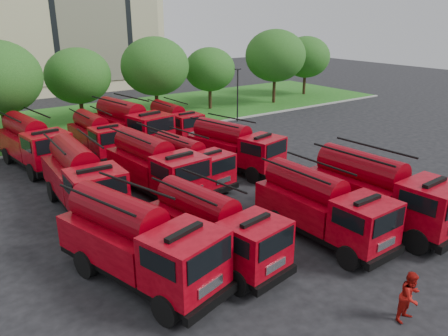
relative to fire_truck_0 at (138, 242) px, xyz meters
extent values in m
plane|color=black|center=(7.50, 2.22, -1.71)|extent=(140.00, 140.00, 0.00)
cube|color=#1A5316|center=(7.50, 28.22, -1.65)|extent=(70.00, 16.00, 0.12)
cube|color=gray|center=(7.50, 20.12, -1.64)|extent=(70.00, 0.30, 0.14)
cylinder|color=#382314|center=(-0.50, 23.72, -0.31)|extent=(0.36, 0.36, 2.80)
cylinder|color=#382314|center=(6.50, 26.22, -0.49)|extent=(0.36, 0.36, 2.45)
ellipsoid|color=#194413|center=(6.50, 26.22, 2.98)|extent=(5.88, 5.88, 5.00)
cylinder|color=#382314|center=(13.50, 24.72, -0.35)|extent=(0.36, 0.36, 2.73)
ellipsoid|color=#194413|center=(13.50, 24.72, 3.51)|extent=(6.55, 6.55, 5.57)
cylinder|color=#382314|center=(20.50, 25.72, -0.57)|extent=(0.36, 0.36, 2.27)
ellipsoid|color=#194413|center=(20.50, 25.72, 2.64)|extent=(5.46, 5.46, 4.64)
cylinder|color=#382314|center=(28.50, 24.22, -0.28)|extent=(0.36, 0.36, 2.87)
ellipsoid|color=#194413|center=(28.50, 24.22, 3.78)|extent=(6.89, 6.89, 5.85)
cylinder|color=#382314|center=(35.50, 26.22, -0.45)|extent=(0.36, 0.36, 2.52)
ellipsoid|color=#194413|center=(35.50, 26.22, 3.11)|extent=(6.05, 6.05, 5.14)
cylinder|color=black|center=(19.50, 19.42, 0.79)|extent=(0.14, 0.14, 5.00)
cube|color=black|center=(19.50, 19.42, 3.34)|extent=(0.60, 0.25, 0.12)
cube|color=black|center=(0.00, 0.01, -1.03)|extent=(4.28, 7.67, 0.31)
cube|color=black|center=(0.99, -3.55, -1.09)|extent=(2.58, 0.95, 0.36)
cube|color=#980512|center=(0.67, -2.40, 0.14)|extent=(3.08, 2.90, 2.03)
cube|color=black|center=(0.99, -3.52, 0.61)|extent=(2.12, 0.64, 0.89)
cube|color=#980512|center=(-0.31, 1.12, -0.20)|extent=(3.75, 5.31, 1.36)
cylinder|color=#630008|center=(-0.31, 1.12, 0.91)|extent=(2.69, 4.64, 1.56)
cylinder|color=black|center=(-0.43, -2.92, -1.14)|extent=(0.66, 1.20, 1.15)
cylinder|color=black|center=(1.88, -2.27, -1.14)|extent=(0.66, 1.20, 1.15)
cylinder|color=black|center=(-1.66, 1.50, -1.14)|extent=(0.66, 1.20, 1.15)
cylinder|color=black|center=(0.65, 2.14, -1.14)|extent=(0.66, 1.20, 1.15)
cube|color=black|center=(3.26, -0.43, -1.10)|extent=(3.18, 6.83, 0.28)
cube|color=black|center=(3.79, -3.72, -1.15)|extent=(2.35, 0.61, 0.33)
cube|color=#980512|center=(3.62, -2.66, -0.05)|extent=(2.60, 2.40, 1.83)
cube|color=black|center=(3.79, -3.69, 0.38)|extent=(1.95, 0.36, 0.80)
cube|color=#980512|center=(3.09, 0.59, -0.35)|extent=(2.96, 4.63, 1.22)
cylinder|color=#630008|center=(3.09, 0.59, 0.65)|extent=(2.02, 4.11, 1.41)
cylinder|color=black|center=(2.58, -3.01, -1.20)|extent=(0.49, 1.07, 1.03)
cylinder|color=black|center=(4.71, -2.67, -1.20)|extent=(0.49, 1.07, 1.03)
cylinder|color=black|center=(1.92, 1.06, -1.20)|extent=(0.49, 1.07, 1.03)
cylinder|color=black|center=(4.05, 1.41, -1.20)|extent=(0.49, 1.07, 1.03)
cube|color=black|center=(8.38, -1.71, -1.08)|extent=(2.40, 6.87, 0.29)
cube|color=black|center=(8.46, -5.17, -1.13)|extent=(2.44, 0.30, 0.34)
cube|color=#980512|center=(8.44, -4.05, 0.02)|extent=(2.44, 2.20, 1.90)
cube|color=black|center=(8.46, -5.14, 0.45)|extent=(2.05, 0.10, 0.83)
cube|color=#980512|center=(8.36, -0.64, -0.30)|extent=(2.49, 4.53, 1.27)
cylinder|color=#630008|center=(8.36, -0.64, 0.73)|extent=(1.56, 4.12, 1.46)
cylinder|color=black|center=(7.32, -4.27, -1.18)|extent=(0.37, 1.08, 1.07)
cylinder|color=black|center=(9.56, -4.21, -1.18)|extent=(0.37, 1.08, 1.07)
cylinder|color=black|center=(7.22, 0.01, -1.18)|extent=(0.37, 1.08, 1.07)
cylinder|color=black|center=(9.46, 0.07, -1.18)|extent=(0.37, 1.08, 1.07)
cube|color=black|center=(11.82, -2.34, -1.02)|extent=(2.83, 7.55, 0.32)
cube|color=#980512|center=(11.96, -4.88, 0.17)|extent=(2.72, 2.47, 2.07)
cube|color=#980512|center=(11.76, -1.17, -0.17)|extent=(2.86, 5.02, 1.38)
cylinder|color=#630008|center=(11.76, -1.17, 0.96)|extent=(1.83, 4.54, 1.59)
cylinder|color=black|center=(10.75, -5.16, -1.13)|extent=(0.43, 1.19, 1.17)
cylinder|color=black|center=(13.19, -5.03, -1.13)|extent=(0.43, 1.19, 1.17)
cylinder|color=black|center=(10.50, -0.49, -1.13)|extent=(0.43, 1.19, 1.17)
cylinder|color=black|center=(12.94, -0.36, -1.13)|extent=(0.43, 1.19, 1.17)
cube|color=black|center=(0.50, 8.06, -1.03)|extent=(2.70, 7.46, 0.32)
cube|color=black|center=(0.36, 4.33, -1.08)|extent=(2.64, 0.36, 0.37)
cube|color=#980512|center=(0.40, 5.54, 0.16)|extent=(2.67, 2.41, 2.06)
cube|color=black|center=(0.36, 4.36, 0.63)|extent=(2.21, 0.14, 0.90)
cube|color=#980512|center=(0.54, 9.22, -0.18)|extent=(2.76, 4.94, 1.37)
cylinder|color=#630008|center=(0.54, 9.22, 0.94)|extent=(1.75, 4.48, 1.58)
cylinder|color=black|center=(-0.82, 5.37, -1.13)|extent=(0.41, 1.17, 1.16)
cylinder|color=black|center=(1.60, 5.28, -1.13)|extent=(0.41, 1.17, 1.16)
cylinder|color=black|center=(-0.64, 10.01, -1.13)|extent=(0.41, 1.17, 1.16)
cylinder|color=black|center=(1.78, 9.91, -1.13)|extent=(0.41, 1.17, 1.16)
cube|color=black|center=(4.63, 7.66, -1.04)|extent=(3.07, 7.44, 0.31)
cube|color=black|center=(4.99, 4.01, -1.09)|extent=(2.60, 0.51, 0.36)
cube|color=#980512|center=(4.87, 5.19, 0.12)|extent=(2.74, 2.51, 2.02)
cube|color=black|center=(4.98, 4.04, 0.59)|extent=(2.17, 0.26, 0.88)
cube|color=#980512|center=(4.52, 8.80, -0.21)|extent=(2.98, 4.98, 1.34)
cylinder|color=#630008|center=(4.52, 8.80, 0.89)|extent=(1.96, 4.47, 1.55)
cylinder|color=black|center=(3.71, 4.87, -1.14)|extent=(0.47, 1.17, 1.14)
cylinder|color=black|center=(6.07, 5.10, -1.14)|extent=(0.47, 1.17, 1.14)
cylinder|color=black|center=(3.27, 9.40, -1.14)|extent=(0.47, 1.17, 1.14)
cylinder|color=black|center=(5.63, 9.63, -1.14)|extent=(0.47, 1.17, 1.14)
cube|color=black|center=(7.00, 7.84, -1.14)|extent=(2.85, 6.39, 0.26)
cube|color=black|center=(7.42, 4.73, -1.18)|extent=(2.21, 0.52, 0.31)
cube|color=#980512|center=(7.28, 5.74, -0.15)|extent=(2.40, 2.22, 1.72)
cube|color=black|center=(7.42, 4.76, 0.25)|extent=(1.84, 0.29, 0.75)
cube|color=#980512|center=(6.87, 8.80, -0.43)|extent=(2.69, 4.31, 1.15)
cylinder|color=#630008|center=(6.87, 8.80, 0.50)|extent=(1.81, 3.85, 1.32)
cylinder|color=black|center=(6.30, 5.43, -1.23)|extent=(0.44, 1.00, 0.97)
cylinder|color=black|center=(8.31, 5.70, -1.23)|extent=(0.44, 1.00, 0.97)
cylinder|color=black|center=(5.78, 9.27, -1.23)|extent=(0.44, 1.00, 0.97)
cylinder|color=black|center=(7.79, 9.55, -1.23)|extent=(0.44, 1.00, 0.97)
cube|color=black|center=(10.84, 8.33, -1.08)|extent=(3.68, 7.14, 0.29)
cube|color=black|center=(11.60, 4.96, -1.13)|extent=(2.43, 0.77, 0.34)
cube|color=#980512|center=(11.35, 6.05, 0.02)|extent=(2.80, 2.61, 1.90)
cube|color=black|center=(11.59, 4.99, 0.45)|extent=(2.00, 0.50, 0.83)
cube|color=#980512|center=(10.60, 9.37, -0.30)|extent=(3.31, 4.89, 1.27)
cylinder|color=#630008|center=(10.60, 9.37, 0.73)|extent=(2.32, 4.31, 1.46)
cylinder|color=black|center=(10.30, 5.61, -1.18)|extent=(0.57, 1.12, 1.07)
cylinder|color=black|center=(12.48, 6.11, -1.18)|extent=(0.57, 1.12, 1.07)
cylinder|color=black|center=(9.36, 9.79, -1.18)|extent=(0.57, 1.12, 1.07)
cylinder|color=black|center=(11.54, 10.28, -1.18)|extent=(0.57, 1.12, 1.07)
cube|color=black|center=(0.03, 16.81, -1.03)|extent=(3.35, 7.55, 0.31)
cube|color=black|center=(0.53, 13.15, -1.09)|extent=(2.62, 0.61, 0.36)
cube|color=#980512|center=(0.37, 14.33, 0.14)|extent=(2.84, 2.61, 2.03)
cube|color=black|center=(0.53, 13.18, 0.61)|extent=(2.17, 0.34, 0.89)
cube|color=#980512|center=(-0.12, 17.95, -0.20)|extent=(3.17, 5.09, 1.35)
cylinder|color=#630008|center=(-0.12, 17.95, 0.91)|extent=(2.13, 4.55, 1.56)
cylinder|color=black|center=(-0.79, 13.97, -1.14)|extent=(0.51, 1.18, 1.15)
cylinder|color=black|center=(1.58, 14.29, -1.14)|extent=(0.51, 1.18, 1.15)
cylinder|color=black|center=(-1.40, 18.51, -1.14)|extent=(0.51, 1.18, 1.15)
cylinder|color=black|center=(0.97, 18.83, -1.14)|extent=(0.51, 1.18, 1.15)
cube|color=black|center=(4.50, 16.78, -1.11)|extent=(2.31, 6.55, 0.28)
cube|color=black|center=(4.59, 13.49, -1.15)|extent=(2.33, 0.30, 0.32)
cube|color=#980512|center=(4.56, 14.55, -0.06)|extent=(2.33, 2.10, 1.81)
cube|color=black|center=(4.59, 13.51, 0.35)|extent=(1.95, 0.10, 0.79)
cube|color=#980512|center=(4.47, 17.80, -0.37)|extent=(2.39, 4.33, 1.21)
cylinder|color=#630008|center=(4.47, 17.80, 0.62)|extent=(1.50, 3.93, 1.39)
cylinder|color=black|center=(3.50, 14.34, -1.20)|extent=(0.35, 1.03, 1.02)
cylinder|color=black|center=(5.63, 14.40, -1.20)|extent=(0.35, 1.03, 1.02)
cylinder|color=black|center=(3.38, 18.42, -1.20)|extent=(0.35, 1.03, 1.02)
cylinder|color=black|center=(5.52, 18.48, -1.20)|extent=(0.35, 1.03, 1.02)
cube|color=black|center=(7.33, 17.16, -0.99)|extent=(3.82, 8.09, 0.33)
cube|color=black|center=(8.00, 13.27, -1.05)|extent=(2.78, 0.74, 0.39)
cube|color=#980512|center=(7.78, 14.53, 0.26)|extent=(3.09, 2.86, 2.16)
cube|color=black|center=(7.99, 13.31, 0.76)|extent=(2.31, 0.45, 0.94)
cube|color=#980512|center=(7.13, 18.36, -0.10)|extent=(3.54, 5.49, 1.44)
cylinder|color=#630008|center=(7.13, 18.36, 1.08)|extent=(2.42, 4.87, 1.66)
cylinder|color=black|center=(6.56, 14.10, -1.10)|extent=(0.59, 1.27, 1.22)
cylinder|color=black|center=(9.08, 14.53, -1.10)|extent=(0.59, 1.27, 1.22)
cylinder|color=black|center=(5.74, 18.91, -1.10)|extent=(0.59, 1.27, 1.22)
cylinder|color=black|center=(8.26, 19.34, -1.10)|extent=(0.59, 1.27, 1.22)
cube|color=black|center=(11.42, 17.62, -1.13)|extent=(2.18, 6.27, 0.27)
cube|color=black|center=(11.49, 14.47, -1.18)|extent=(2.23, 0.27, 0.31)
cube|color=#980512|center=(11.47, 15.49, -0.13)|extent=(2.22, 2.01, 1.74)
cube|color=black|center=(11.49, 14.49, 0.27)|extent=(1.87, 0.09, 0.76)
cube|color=#980512|center=(11.40, 18.60, -0.42)|extent=(2.27, 4.14, 1.16)
cylinder|color=#630008|center=(11.40, 18.60, 0.52)|extent=(1.42, 3.77, 1.33)
cylinder|color=black|center=(10.45, 15.29, -1.22)|extent=(0.33, 0.99, 0.98)
cylinder|color=black|center=(12.50, 15.33, -1.22)|extent=(0.33, 0.99, 0.98)
cylinder|color=black|center=(10.36, 19.20, -1.22)|extent=(0.33, 0.99, 0.98)
cylinder|color=black|center=(12.41, 19.25, -1.22)|extent=(0.33, 0.99, 0.98)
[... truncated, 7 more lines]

